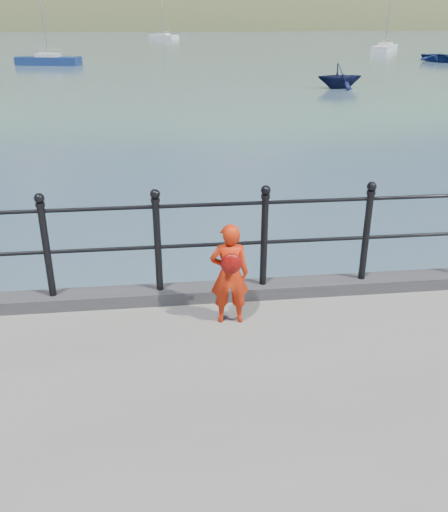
{
  "coord_description": "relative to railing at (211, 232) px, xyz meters",
  "views": [
    {
      "loc": [
        -0.52,
        -5.73,
        4.03
      ],
      "look_at": [
        0.14,
        -0.2,
        1.55
      ],
      "focal_mm": 38.0,
      "sensor_mm": 36.0,
      "label": 1
    }
  ],
  "objects": [
    {
      "name": "child",
      "position": [
        0.14,
        -0.54,
        -0.26
      ],
      "size": [
        0.43,
        0.33,
        1.12
      ],
      "rotation": [
        0.0,
        0.0,
        3.07
      ],
      "color": "red",
      "rests_on": "quay"
    },
    {
      "name": "kerb",
      "position": [
        -0.0,
        -0.0,
        -0.75
      ],
      "size": [
        60.0,
        0.3,
        0.15
      ],
      "primitive_type": "cube",
      "color": "#28282B",
      "rests_on": "quay"
    },
    {
      "name": "railing",
      "position": [
        0.0,
        0.0,
        0.0
      ],
      "size": [
        18.11,
        0.11,
        1.2
      ],
      "color": "black",
      "rests_on": "kerb"
    },
    {
      "name": "launch_blue",
      "position": [
        26.43,
        45.16,
        -1.32
      ],
      "size": [
        5.38,
        5.94,
        1.01
      ],
      "primitive_type": "imported",
      "rotation": [
        0.0,
        0.0,
        0.5
      ],
      "color": "#12204E",
      "rests_on": "ground"
    },
    {
      "name": "sailboat_deep",
      "position": [
        1.1,
        102.93,
        -1.48
      ],
      "size": [
        5.56,
        5.91,
        9.23
      ],
      "rotation": [
        0.0,
        0.0,
        -0.84
      ],
      "color": "white",
      "rests_on": "ground"
    },
    {
      "name": "ground",
      "position": [
        -0.0,
        0.15,
        -1.82
      ],
      "size": [
        600.0,
        600.0,
        0.0
      ],
      "primitive_type": "plane",
      "color": "#2D4251",
      "rests_on": "ground"
    },
    {
      "name": "sailboat_port",
      "position": [
        -9.91,
        46.28,
        -1.48
      ],
      "size": [
        5.8,
        3.1,
        8.09
      ],
      "rotation": [
        0.0,
        0.0,
        -0.25
      ],
      "color": "navy",
      "rests_on": "ground"
    },
    {
      "name": "sailboat_far",
      "position": [
        27.12,
        61.82,
        -1.48
      ],
      "size": [
        5.27,
        6.71,
        9.65
      ],
      "rotation": [
        0.0,
        0.0,
        0.99
      ],
      "color": "silver",
      "rests_on": "ground"
    },
    {
      "name": "launch_navy",
      "position": [
        10.34,
        27.19,
        -1.11
      ],
      "size": [
        2.88,
        2.53,
        1.43
      ],
      "primitive_type": "imported",
      "rotation": [
        0.0,
        0.0,
        1.64
      ],
      "color": "black",
      "rests_on": "ground"
    },
    {
      "name": "far_shore",
      "position": [
        38.34,
        239.56,
        -24.39
      ],
      "size": [
        830.0,
        200.0,
        156.0
      ],
      "color": "#333A21",
      "rests_on": "ground"
    }
  ]
}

